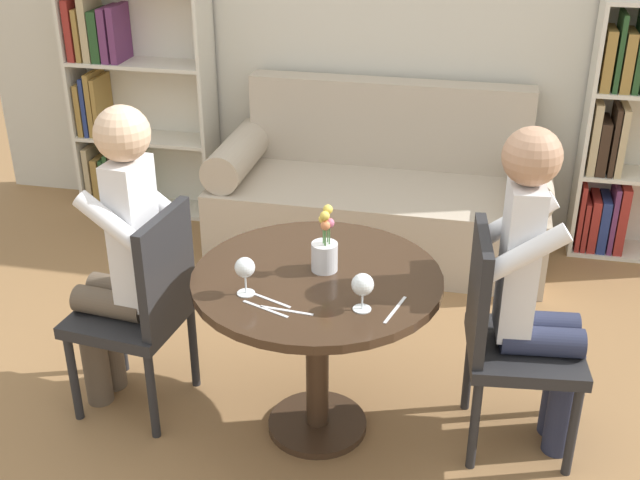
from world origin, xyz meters
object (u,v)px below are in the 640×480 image
(person_left, at_px, (120,255))
(chair_right, at_px, (506,333))
(bookshelf_left, at_px, (128,102))
(chair_left, at_px, (144,304))
(wine_glass_right, at_px, (363,285))
(wine_glass_left, at_px, (245,269))
(flower_vase, at_px, (325,250))
(couch, at_px, (380,198))
(person_right, at_px, (536,288))

(person_left, bearing_deg, chair_right, 99.10)
(bookshelf_left, distance_m, chair_left, 2.15)
(chair_right, height_order, wine_glass_right, chair_right)
(bookshelf_left, height_order, chair_left, bookshelf_left)
(wine_glass_left, relative_size, flower_vase, 0.55)
(chair_left, relative_size, wine_glass_left, 6.34)
(person_left, bearing_deg, flower_vase, 98.51)
(couch, distance_m, flower_vase, 1.69)
(chair_left, bearing_deg, wine_glass_right, 83.78)
(couch, height_order, chair_right, couch)
(bookshelf_left, bearing_deg, chair_left, -64.43)
(wine_glass_left, bearing_deg, person_left, 160.90)
(person_left, relative_size, wine_glass_left, 9.19)
(person_right, bearing_deg, bookshelf_left, 46.58)
(couch, xyz_separation_m, person_right, (0.79, -1.56, 0.38))
(person_left, bearing_deg, wine_glass_left, 77.12)
(bookshelf_left, xyz_separation_m, chair_right, (2.33, -1.84, -0.20))
(chair_left, height_order, wine_glass_left, chair_left)
(chair_left, xyz_separation_m, flower_vase, (0.72, 0.05, 0.30))
(bookshelf_left, distance_m, chair_right, 2.98)
(person_right, xyz_separation_m, wine_glass_left, (-1.01, -0.29, 0.12))
(chair_right, height_order, wine_glass_left, chair_right)
(chair_right, distance_m, person_right, 0.21)
(wine_glass_right, bearing_deg, wine_glass_left, 177.61)
(wine_glass_left, distance_m, flower_vase, 0.33)
(chair_left, height_order, flower_vase, flower_vase)
(chair_left, distance_m, flower_vase, 0.78)
(person_right, height_order, wine_glass_right, person_right)
(couch, relative_size, flower_vase, 7.14)
(couch, xyz_separation_m, wine_glass_right, (0.20, -1.86, 0.49))
(person_right, relative_size, flower_vase, 4.99)
(bookshelf_left, height_order, flower_vase, bookshelf_left)
(bookshelf_left, xyz_separation_m, chair_left, (0.92, -1.93, -0.20))
(person_right, bearing_deg, chair_right, 94.45)
(chair_left, height_order, chair_right, same)
(wine_glass_left, bearing_deg, chair_left, 159.50)
(bookshelf_left, bearing_deg, chair_right, -38.23)
(bookshelf_left, bearing_deg, wine_glass_right, -49.31)
(person_right, xyz_separation_m, wine_glass_right, (-0.59, -0.31, 0.11))
(person_left, distance_m, person_right, 1.58)
(wine_glass_right, height_order, flower_vase, flower_vase)
(bookshelf_left, height_order, person_right, bookshelf_left)
(flower_vase, bearing_deg, person_right, 4.40)
(chair_right, distance_m, flower_vase, 0.75)
(wine_glass_right, bearing_deg, chair_right, 30.06)
(flower_vase, bearing_deg, person_left, -177.72)
(couch, bearing_deg, chair_right, -65.83)
(couch, relative_size, chair_right, 2.06)
(chair_right, xyz_separation_m, wine_glass_right, (-0.50, -0.29, 0.31))
(chair_right, distance_m, wine_glass_left, 1.01)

